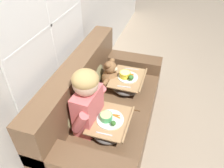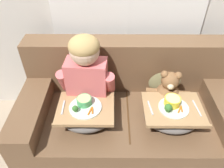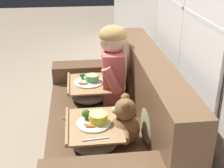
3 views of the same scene
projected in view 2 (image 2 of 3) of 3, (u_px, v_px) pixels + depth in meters
The scene contains 8 objects.
ground_plane at pixel (126, 141), 2.13m from camera, with size 14.00×14.00×0.00m, color tan.
couch at pixel (127, 113), 1.97m from camera, with size 1.78×0.90×0.92m.
throw_pillow_behind_child at pixel (90, 75), 1.94m from camera, with size 0.36×0.17×0.37m.
throw_pillow_behind_teddy at pixel (165, 75), 1.94m from camera, with size 0.35×0.17×0.37m.
child_figure at pixel (86, 70), 1.69m from camera, with size 0.46×0.23×0.64m.
teddy_bear at pixel (168, 91), 1.82m from camera, with size 0.37×0.26×0.34m.
lap_tray_child at pixel (86, 114), 1.70m from camera, with size 0.44×0.36×0.22m.
lap_tray_teddy at pixel (172, 114), 1.70m from camera, with size 0.45×0.37×0.23m.
Camera 2 is at (-0.12, -1.28, 1.80)m, focal length 35.00 mm.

